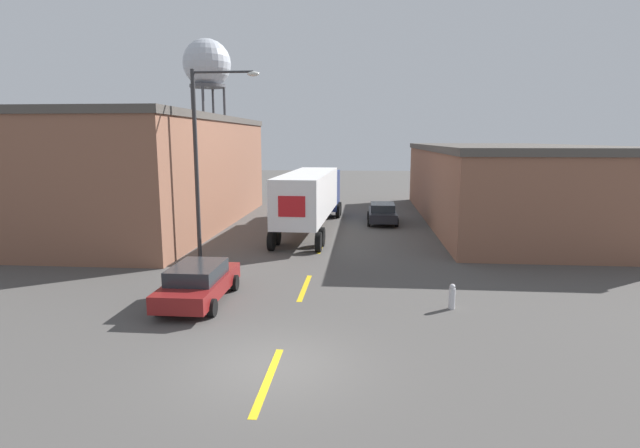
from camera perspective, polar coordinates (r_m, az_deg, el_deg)
The scene contains 10 objects.
ground_plane at distance 13.45m, azimuth -5.31°, elevation -15.77°, with size 160.00×160.00×0.00m, color #4C4947.
road_centerline at distance 19.76m, azimuth -1.76°, elevation -7.27°, with size 0.20×18.77×0.01m.
warehouse_left at distance 35.02m, azimuth -18.27°, elevation 5.72°, with size 9.92×22.33×7.26m.
warehouse_right at distance 37.19m, azimuth 20.07°, elevation 4.36°, with size 10.61×25.12×5.36m.
semi_truck at distance 31.82m, azimuth -0.94°, elevation 3.45°, with size 3.26×14.41×3.76m.
parked_car_right_far at distance 34.73m, azimuth 7.13°, elevation 1.29°, with size 2.04×4.68×1.40m.
parked_car_left_near at distance 18.40m, azimuth -13.70°, elevation -6.48°, with size 2.04×4.68×1.40m.
water_tower at distance 56.64m, azimuth -12.79°, elevation 17.18°, with size 5.03×5.03×16.17m.
street_lamp at distance 24.45m, azimuth -13.19°, elevation 8.13°, with size 3.23×0.32×8.95m.
fire_hydrant at distance 17.86m, azimuth 14.85°, elevation -8.01°, with size 0.22×0.22×0.88m.
Camera 1 is at (2.25, -11.93, 5.78)m, focal length 28.00 mm.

